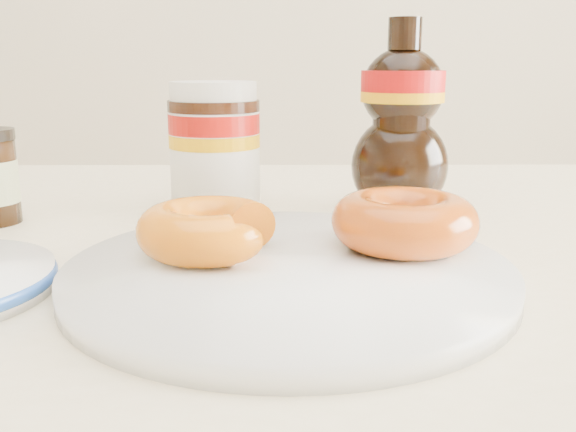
{
  "coord_description": "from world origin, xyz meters",
  "views": [
    {
      "loc": [
        -0.02,
        -0.37,
        0.9
      ],
      "look_at": [
        -0.02,
        0.09,
        0.79
      ],
      "focal_mm": 40.0,
      "sensor_mm": 36.0,
      "label": 1
    }
  ],
  "objects_px": {
    "donut_bitten": "(208,229)",
    "donut_whole": "(404,221)",
    "nutella_jar": "(215,142)",
    "plate": "(289,273)",
    "dining_table": "(315,358)",
    "syrup_bottle": "(401,117)"
  },
  "relations": [
    {
      "from": "donut_bitten",
      "to": "donut_whole",
      "type": "bearing_deg",
      "value": -14.61
    },
    {
      "from": "donut_whole",
      "to": "nutella_jar",
      "type": "distance_m",
      "value": 0.24
    },
    {
      "from": "nutella_jar",
      "to": "plate",
      "type": "bearing_deg",
      "value": -72.44
    },
    {
      "from": "dining_table",
      "to": "plate",
      "type": "bearing_deg",
      "value": -109.96
    },
    {
      "from": "syrup_bottle",
      "to": "donut_bitten",
      "type": "bearing_deg",
      "value": -130.52
    },
    {
      "from": "donut_bitten",
      "to": "syrup_bottle",
      "type": "relative_size",
      "value": 0.53
    },
    {
      "from": "syrup_bottle",
      "to": "dining_table",
      "type": "bearing_deg",
      "value": -119.44
    },
    {
      "from": "nutella_jar",
      "to": "syrup_bottle",
      "type": "xyz_separation_m",
      "value": [
        0.18,
        -0.01,
        0.02
      ]
    },
    {
      "from": "dining_table",
      "to": "syrup_bottle",
      "type": "xyz_separation_m",
      "value": [
        0.09,
        0.16,
        0.18
      ]
    },
    {
      "from": "donut_whole",
      "to": "dining_table",
      "type": "bearing_deg",
      "value": 163.52
    },
    {
      "from": "plate",
      "to": "donut_bitten",
      "type": "height_order",
      "value": "donut_bitten"
    },
    {
      "from": "donut_bitten",
      "to": "syrup_bottle",
      "type": "bearing_deg",
      "value": 27.94
    },
    {
      "from": "dining_table",
      "to": "donut_bitten",
      "type": "bearing_deg",
      "value": -155.2
    },
    {
      "from": "donut_bitten",
      "to": "donut_whole",
      "type": "relative_size",
      "value": 0.93
    },
    {
      "from": "donut_whole",
      "to": "plate",
      "type": "bearing_deg",
      "value": -154.76
    },
    {
      "from": "plate",
      "to": "syrup_bottle",
      "type": "distance_m",
      "value": 0.26
    },
    {
      "from": "dining_table",
      "to": "syrup_bottle",
      "type": "distance_m",
      "value": 0.26
    },
    {
      "from": "plate",
      "to": "nutella_jar",
      "type": "relative_size",
      "value": 2.35
    },
    {
      "from": "dining_table",
      "to": "donut_whole",
      "type": "height_order",
      "value": "donut_whole"
    },
    {
      "from": "dining_table",
      "to": "donut_bitten",
      "type": "xyz_separation_m",
      "value": [
        -0.08,
        -0.04,
        0.12
      ]
    },
    {
      "from": "dining_table",
      "to": "donut_whole",
      "type": "xyz_separation_m",
      "value": [
        0.06,
        -0.02,
        0.12
      ]
    },
    {
      "from": "donut_bitten",
      "to": "nutella_jar",
      "type": "height_order",
      "value": "nutella_jar"
    }
  ]
}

